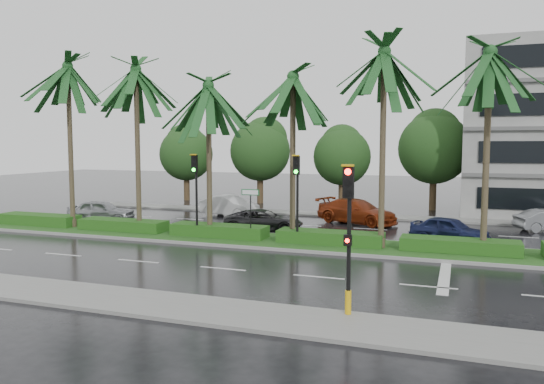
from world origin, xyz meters
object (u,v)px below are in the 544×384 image
(street_sign, at_px, (250,202))
(signal_near, at_px, (348,233))
(car_white, at_px, (229,206))
(car_silver, at_px, (101,211))
(car_red, at_px, (357,211))
(signal_median_left, at_px, (195,183))
(car_darkgrey, at_px, (264,220))
(car_blue, at_px, (449,230))

(street_sign, bearing_deg, signal_near, -54.66)
(signal_near, distance_m, car_white, 22.34)
(car_silver, relative_size, car_red, 0.79)
(signal_median_left, bearing_deg, car_red, 51.40)
(signal_median_left, distance_m, car_red, 11.20)
(car_silver, distance_m, car_white, 8.48)
(signal_near, xyz_separation_m, car_red, (-3.15, 18.27, -1.73))
(signal_median_left, relative_size, car_darkgrey, 0.97)
(signal_near, distance_m, car_red, 18.62)
(street_sign, height_order, car_darkgrey, street_sign)
(car_darkgrey, bearing_deg, signal_near, -162.81)
(signal_near, distance_m, street_sign, 12.11)
(street_sign, xyz_separation_m, car_silver, (-11.79, 3.52, -1.41))
(car_darkgrey, bearing_deg, car_white, 28.79)
(signal_median_left, bearing_deg, car_silver, 157.15)
(signal_median_left, bearing_deg, car_darkgrey, 58.41)
(signal_median_left, xyz_separation_m, car_blue, (12.50, 3.70, -2.33))
(signal_median_left, xyz_separation_m, car_silver, (-8.79, 3.70, -2.28))
(car_white, bearing_deg, signal_near, -133.97)
(car_white, xyz_separation_m, car_blue, (14.65, -5.28, -0.05))
(street_sign, bearing_deg, car_white, 120.34)
(car_silver, bearing_deg, signal_near, -141.26)
(signal_near, height_order, car_red, signal_near)
(car_white, distance_m, car_red, 9.01)
(signal_near, xyz_separation_m, car_blue, (2.50, 13.39, -1.84))
(signal_median_left, height_order, car_white, signal_median_left)
(car_white, distance_m, car_blue, 15.57)
(signal_near, height_order, signal_median_left, signal_median_left)
(signal_median_left, xyz_separation_m, car_red, (6.85, 8.58, -2.23))
(signal_near, distance_m, signal_median_left, 13.93)
(car_white, bearing_deg, street_sign, -136.69)
(signal_median_left, distance_m, car_darkgrey, 5.08)
(street_sign, distance_m, car_red, 9.34)
(car_silver, distance_m, car_darkgrey, 11.14)
(car_red, bearing_deg, car_darkgrey, 159.17)
(signal_near, height_order, car_white, signal_near)
(car_silver, bearing_deg, street_sign, -122.41)
(street_sign, bearing_deg, signal_median_left, -176.53)
(signal_median_left, height_order, car_silver, signal_median_left)
(car_silver, relative_size, car_blue, 1.07)
(car_white, relative_size, car_blue, 1.11)
(car_darkgrey, distance_m, car_blue, 10.15)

